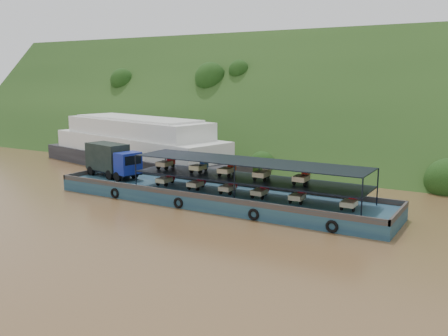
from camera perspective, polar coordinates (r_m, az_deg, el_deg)
The scene contains 4 objects.
ground at distance 47.74m, azimuth 0.25°, elevation -4.55°, with size 160.00×160.00×0.00m, color brown.
hillside at distance 80.30m, azimuth 13.28°, elevation 1.24°, with size 140.00×28.00×28.00m, color #1D3714.
cargo_barge at distance 50.01m, azimuth -2.54°, elevation -2.44°, with size 35.00×7.18×4.92m.
passenger_ferry at distance 69.54m, azimuth -9.86°, elevation 2.50°, with size 35.27×16.00×6.93m.
Camera 1 is at (23.20, -39.90, 12.21)m, focal length 40.00 mm.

